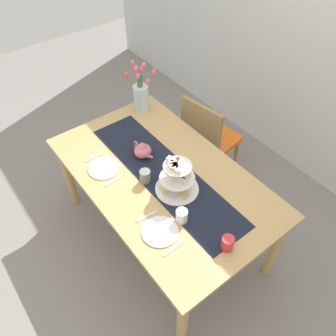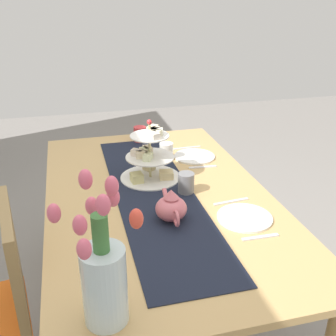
{
  "view_description": "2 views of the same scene",
  "coord_description": "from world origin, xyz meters",
  "px_view_note": "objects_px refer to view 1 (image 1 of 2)",
  "views": [
    {
      "loc": [
        1.34,
        -0.98,
        2.55
      ],
      "look_at": [
        0.04,
        0.03,
        0.83
      ],
      "focal_mm": 36.71,
      "sensor_mm": 36.0,
      "label": 1
    },
    {
      "loc": [
        -1.62,
        0.37,
        1.63
      ],
      "look_at": [
        0.06,
        -0.06,
        0.85
      ],
      "focal_mm": 43.07,
      "sensor_mm": 36.0,
      "label": 2
    }
  ],
  "objects_px": {
    "mug_grey": "(145,176)",
    "tiered_cake_stand": "(177,179)",
    "chair_left": "(207,137)",
    "tulip_vase": "(141,94)",
    "knife_right": "(175,248)",
    "dinner_plate_left": "(104,168)",
    "dinner_plate_right": "(160,232)",
    "fork_right": "(146,216)",
    "mug_white_text": "(182,216)",
    "fork_left": "(94,157)",
    "mug_orange": "(227,243)",
    "dining_table": "(162,184)",
    "knife_left": "(114,180)",
    "teapot": "(143,150)"
  },
  "relations": [
    {
      "from": "dinner_plate_right",
      "to": "fork_right",
      "type": "relative_size",
      "value": 1.53
    },
    {
      "from": "tiered_cake_stand",
      "to": "dinner_plate_left",
      "type": "height_order",
      "value": "tiered_cake_stand"
    },
    {
      "from": "tiered_cake_stand",
      "to": "fork_left",
      "type": "relative_size",
      "value": 2.03
    },
    {
      "from": "fork_right",
      "to": "mug_white_text",
      "type": "xyz_separation_m",
      "value": [
        0.16,
        0.16,
        0.04
      ]
    },
    {
      "from": "teapot",
      "to": "dinner_plate_right",
      "type": "height_order",
      "value": "teapot"
    },
    {
      "from": "chair_left",
      "to": "dinner_plate_left",
      "type": "xyz_separation_m",
      "value": [
        -0.0,
        -1.03,
        0.25
      ]
    },
    {
      "from": "teapot",
      "to": "mug_white_text",
      "type": "bearing_deg",
      "value": -12.41
    },
    {
      "from": "mug_grey",
      "to": "tiered_cake_stand",
      "type": "bearing_deg",
      "value": 33.88
    },
    {
      "from": "dining_table",
      "to": "fork_right",
      "type": "height_order",
      "value": "fork_right"
    },
    {
      "from": "fork_right",
      "to": "mug_grey",
      "type": "relative_size",
      "value": 1.58
    },
    {
      "from": "tiered_cake_stand",
      "to": "chair_left",
      "type": "bearing_deg",
      "value": 122.78
    },
    {
      "from": "teapot",
      "to": "tulip_vase",
      "type": "bearing_deg",
      "value": 146.28
    },
    {
      "from": "dinner_plate_left",
      "to": "knife_left",
      "type": "bearing_deg",
      "value": 0.0
    },
    {
      "from": "knife_left",
      "to": "knife_right",
      "type": "bearing_deg",
      "value": 0.0
    },
    {
      "from": "tulip_vase",
      "to": "fork_right",
      "type": "height_order",
      "value": "tulip_vase"
    },
    {
      "from": "teapot",
      "to": "dinner_plate_right",
      "type": "distance_m",
      "value": 0.69
    },
    {
      "from": "fork_left",
      "to": "mug_white_text",
      "type": "bearing_deg",
      "value": 10.79
    },
    {
      "from": "chair_left",
      "to": "tiered_cake_stand",
      "type": "bearing_deg",
      "value": -57.22
    },
    {
      "from": "tulip_vase",
      "to": "tiered_cake_stand",
      "type": "bearing_deg",
      "value": -19.78
    },
    {
      "from": "fork_right",
      "to": "dining_table",
      "type": "bearing_deg",
      "value": 127.73
    },
    {
      "from": "knife_left",
      "to": "dinner_plate_right",
      "type": "bearing_deg",
      "value": 0.0
    },
    {
      "from": "knife_right",
      "to": "mug_orange",
      "type": "relative_size",
      "value": 1.79
    },
    {
      "from": "chair_left",
      "to": "fork_right",
      "type": "distance_m",
      "value": 1.19
    },
    {
      "from": "teapot",
      "to": "mug_orange",
      "type": "bearing_deg",
      "value": -2.96
    },
    {
      "from": "tiered_cake_stand",
      "to": "knife_right",
      "type": "distance_m",
      "value": 0.47
    },
    {
      "from": "tulip_vase",
      "to": "knife_left",
      "type": "xyz_separation_m",
      "value": [
        0.56,
        -0.62,
        -0.16
      ]
    },
    {
      "from": "knife_right",
      "to": "fork_left",
      "type": "bearing_deg",
      "value": 180.0
    },
    {
      "from": "chair_left",
      "to": "tulip_vase",
      "type": "distance_m",
      "value": 0.72
    },
    {
      "from": "tulip_vase",
      "to": "mug_white_text",
      "type": "xyz_separation_m",
      "value": [
        1.11,
        -0.46,
        -0.11
      ]
    },
    {
      "from": "chair_left",
      "to": "tulip_vase",
      "type": "height_order",
      "value": "tulip_vase"
    },
    {
      "from": "dining_table",
      "to": "knife_right",
      "type": "bearing_deg",
      "value": -29.82
    },
    {
      "from": "chair_left",
      "to": "mug_orange",
      "type": "height_order",
      "value": "chair_left"
    },
    {
      "from": "teapot",
      "to": "fork_left",
      "type": "bearing_deg",
      "value": -125.08
    },
    {
      "from": "dining_table",
      "to": "knife_left",
      "type": "distance_m",
      "value": 0.35
    },
    {
      "from": "dinner_plate_left",
      "to": "knife_right",
      "type": "xyz_separation_m",
      "value": [
        0.83,
        0.0,
        -0.0
      ]
    },
    {
      "from": "mug_orange",
      "to": "fork_left",
      "type": "bearing_deg",
      "value": -167.79
    },
    {
      "from": "tiered_cake_stand",
      "to": "mug_white_text",
      "type": "relative_size",
      "value": 3.2
    },
    {
      "from": "dinner_plate_left",
      "to": "mug_orange",
      "type": "xyz_separation_m",
      "value": [
        1.01,
        0.25,
        0.04
      ]
    },
    {
      "from": "fork_right",
      "to": "knife_right",
      "type": "xyz_separation_m",
      "value": [
        0.29,
        0.0,
        0.0
      ]
    },
    {
      "from": "dining_table",
      "to": "fork_right",
      "type": "xyz_separation_m",
      "value": [
        0.23,
        -0.3,
        0.1
      ]
    },
    {
      "from": "dinner_plate_right",
      "to": "mug_white_text",
      "type": "bearing_deg",
      "value": 85.23
    },
    {
      "from": "dinner_plate_left",
      "to": "fork_left",
      "type": "relative_size",
      "value": 1.53
    },
    {
      "from": "dinner_plate_left",
      "to": "fork_right",
      "type": "bearing_deg",
      "value": 0.0
    },
    {
      "from": "tiered_cake_stand",
      "to": "dinner_plate_left",
      "type": "xyz_separation_m",
      "value": [
        -0.47,
        -0.3,
        -0.1
      ]
    },
    {
      "from": "tulip_vase",
      "to": "mug_orange",
      "type": "bearing_deg",
      "value": -14.5
    },
    {
      "from": "knife_left",
      "to": "knife_right",
      "type": "distance_m",
      "value": 0.68
    },
    {
      "from": "fork_right",
      "to": "mug_white_text",
      "type": "height_order",
      "value": "mug_white_text"
    },
    {
      "from": "fork_right",
      "to": "mug_orange",
      "type": "xyz_separation_m",
      "value": [
        0.47,
        0.25,
        0.04
      ]
    },
    {
      "from": "mug_white_text",
      "to": "mug_orange",
      "type": "distance_m",
      "value": 0.33
    },
    {
      "from": "knife_right",
      "to": "mug_grey",
      "type": "distance_m",
      "value": 0.57
    }
  ]
}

